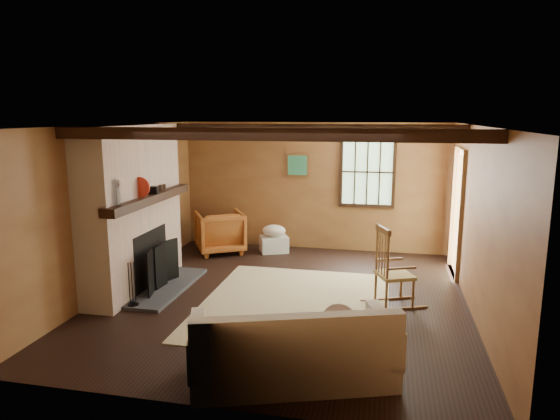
% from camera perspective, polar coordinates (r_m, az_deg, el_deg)
% --- Properties ---
extents(ground, '(5.50, 5.50, 0.00)m').
position_cam_1_polar(ground, '(7.13, 0.41, -10.02)').
color(ground, black).
rests_on(ground, ground).
extents(room_envelope, '(5.02, 5.52, 2.44)m').
position_cam_1_polar(room_envelope, '(6.93, 2.65, 3.33)').
color(room_envelope, '#8F5F33').
rests_on(room_envelope, ground).
extents(fireplace, '(1.02, 2.30, 2.40)m').
position_cam_1_polar(fireplace, '(7.58, -16.29, -0.52)').
color(fireplace, '#AF5643').
rests_on(fireplace, ground).
extents(rug, '(2.50, 3.00, 0.01)m').
position_cam_1_polar(rug, '(6.91, 1.72, -10.70)').
color(rug, tan).
rests_on(rug, ground).
extents(rocking_chair, '(0.90, 0.69, 1.10)m').
position_cam_1_polar(rocking_chair, '(6.90, 12.67, -6.95)').
color(rocking_chair, tan).
rests_on(rocking_chair, ground).
extents(sofa, '(2.14, 1.46, 0.80)m').
position_cam_1_polar(sofa, '(5.00, 1.60, -16.01)').
color(sofa, beige).
rests_on(sofa, ground).
extents(firewood_pile, '(0.66, 0.12, 0.24)m').
position_cam_1_polar(firewood_pile, '(9.93, -7.60, -3.34)').
color(firewood_pile, brown).
rests_on(firewood_pile, ground).
extents(laundry_basket, '(0.61, 0.55, 0.30)m').
position_cam_1_polar(laundry_basket, '(9.37, -0.68, -3.91)').
color(laundry_basket, silver).
rests_on(laundry_basket, ground).
extents(basket_pillow, '(0.54, 0.49, 0.22)m').
position_cam_1_polar(basket_pillow, '(9.31, -0.69, -2.37)').
color(basket_pillow, beige).
rests_on(basket_pillow, laundry_basket).
extents(armchair, '(1.15, 1.16, 0.78)m').
position_cam_1_polar(armchair, '(9.37, -6.90, -2.49)').
color(armchair, '#BF6026').
rests_on(armchair, ground).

